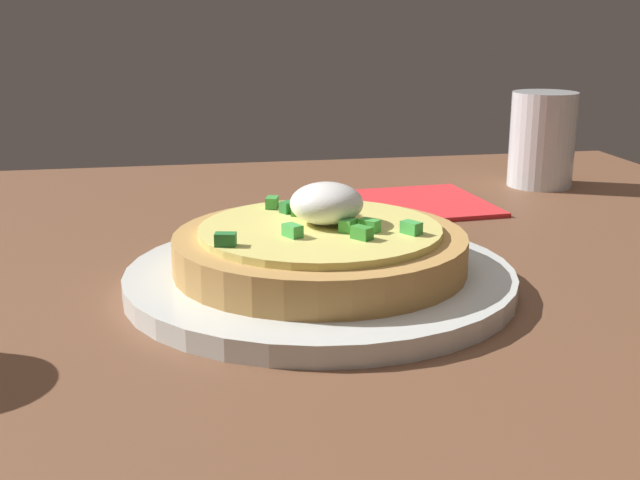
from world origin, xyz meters
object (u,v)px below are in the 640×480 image
object	(u,v)px
plate	(320,278)
cup_far	(542,144)
napkin	(415,204)
pizza	(320,246)

from	to	relation	value
plate	cup_far	distance (cm)	40.30
plate	napkin	xyz separation A→B (cm)	(13.28, 21.63, -0.49)
pizza	cup_far	world-z (taller)	cup_far
plate	napkin	distance (cm)	25.39
napkin	plate	bearing A→B (deg)	-121.55
pizza	cup_far	bearing A→B (deg)	44.11
plate	cup_far	world-z (taller)	cup_far
plate	cup_far	size ratio (longest dim) A/B	2.65
cup_far	plate	bearing A→B (deg)	-135.88
plate	cup_far	bearing A→B (deg)	44.12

